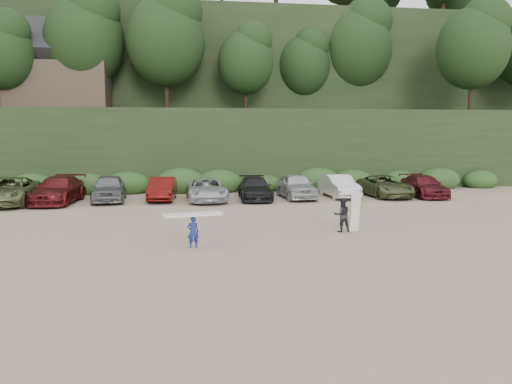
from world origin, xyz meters
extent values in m
plane|color=tan|center=(0.00, 0.00, 0.00)|extent=(120.00, 120.00, 0.00)
cube|color=black|center=(0.00, 22.00, 3.00)|extent=(80.00, 14.00, 6.00)
cube|color=black|center=(0.00, 40.00, 8.00)|extent=(90.00, 30.00, 16.00)
ellipsoid|color=black|center=(0.00, 22.00, 11.00)|extent=(66.00, 12.00, 10.00)
cube|color=#2B491E|center=(-0.55, 14.50, 0.60)|extent=(46.20, 2.00, 1.20)
cube|color=brown|center=(-12.00, 24.00, 8.00)|extent=(8.00, 6.00, 4.00)
imported|color=#5E683C|center=(-11.97, 9.63, 0.80)|extent=(2.89, 5.88, 1.61)
imported|color=#5D1517|center=(-9.29, 9.93, 0.80)|extent=(2.65, 5.66, 1.60)
imported|color=slate|center=(-6.40, 10.40, 0.82)|extent=(2.30, 4.97, 1.65)
imported|color=#590F0D|center=(-3.15, 10.39, 0.72)|extent=(1.78, 4.45, 1.44)
imported|color=silver|center=(-0.42, 9.67, 0.71)|extent=(2.50, 5.16, 1.42)
imported|color=black|center=(2.65, 9.92, 0.71)|extent=(2.20, 4.97, 1.42)
imported|color=#B1B2B6|center=(5.38, 10.16, 0.82)|extent=(2.11, 4.89, 1.65)
imported|color=white|center=(8.28, 10.27, 0.74)|extent=(1.74, 4.55, 1.48)
imported|color=#525A34|center=(11.39, 10.09, 0.71)|extent=(2.59, 5.20, 1.41)
imported|color=#57141E|center=(13.98, 9.80, 0.70)|extent=(2.22, 4.93, 1.40)
imported|color=navy|center=(-1.48, -3.11, 0.59)|extent=(0.44, 0.31, 1.17)
cube|color=white|center=(-1.48, -3.11, 1.24)|extent=(2.21, 1.01, 0.09)
imported|color=black|center=(4.86, -1.00, 0.73)|extent=(0.71, 0.55, 1.45)
cube|color=silver|center=(5.42, -1.01, 0.86)|extent=(0.53, 0.39, 1.71)
camera|label=1|loc=(-1.76, -21.21, 4.16)|focal=35.00mm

